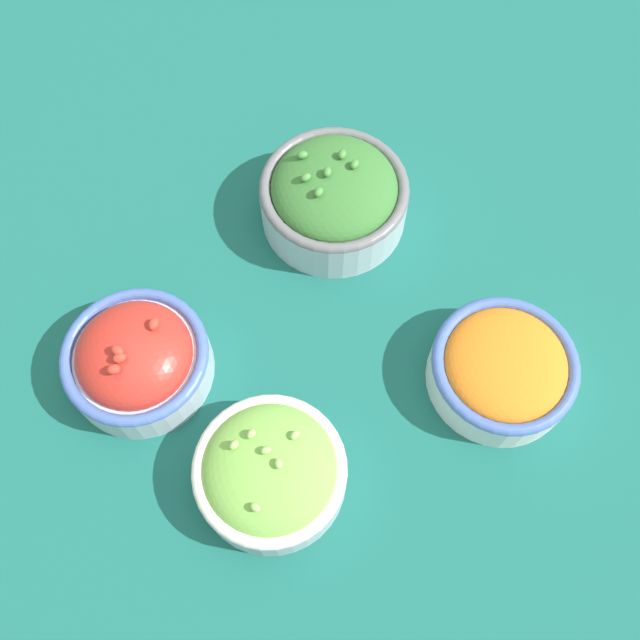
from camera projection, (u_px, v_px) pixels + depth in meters
ground_plane at (320, 332)px, 0.73m from camera, size 3.00×3.00×0.00m
bowl_broccoli at (334, 196)px, 0.75m from camera, size 0.16×0.16×0.09m
bowl_cherry_tomatoes at (137, 359)px, 0.68m from camera, size 0.14×0.14×0.08m
bowl_carrots at (503, 368)px, 0.68m from camera, size 0.14×0.14×0.06m
bowl_lettuce at (270, 472)px, 0.64m from camera, size 0.14×0.14×0.07m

